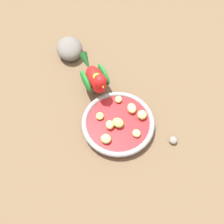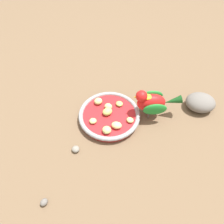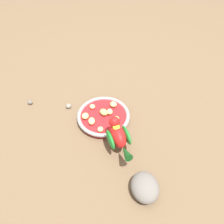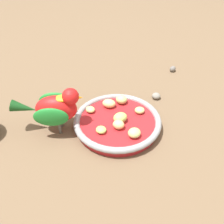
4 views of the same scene
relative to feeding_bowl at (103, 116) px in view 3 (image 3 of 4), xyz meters
The scene contains 14 objects.
ground_plane 0.03m from the feeding_bowl, 169.37° to the right, with size 4.00×4.00×0.00m, color brown.
feeding_bowl is the anchor object (origin of this frame).
apple_piece_0 0.02m from the feeding_bowl, 124.86° to the right, with size 0.04×0.03×0.02m, color #B2CC66.
apple_piece_1 0.04m from the feeding_bowl, 166.83° to the left, with size 0.03×0.02×0.02m, color #E5C67F.
apple_piece_2 0.08m from the feeding_bowl, 44.98° to the left, with size 0.02×0.02×0.01m, color #C6D17A.
apple_piece_3 0.06m from the feeding_bowl, ahead, with size 0.04×0.03×0.02m, color #E5C67F.
apple_piece_4 0.07m from the feeding_bowl, 80.48° to the right, with size 0.03×0.02×0.02m, color #C6D17A.
apple_piece_5 0.06m from the feeding_bowl, 116.63° to the left, with size 0.03×0.02×0.01m, color #B2CC66.
apple_piece_6 0.07m from the feeding_bowl, 164.83° to the right, with size 0.03×0.03×0.02m, color #C6D17A.
apple_piece_7 0.08m from the feeding_bowl, 28.04° to the right, with size 0.03×0.03×0.02m, color #C6D17A.
parrot 0.16m from the feeding_bowl, 74.78° to the left, with size 0.10×0.17×0.12m.
rock_large 0.34m from the feeding_bowl, 76.56° to the left, with size 0.11×0.09×0.06m, color slate.
pebble_0 0.17m from the feeding_bowl, 61.37° to the right, with size 0.02×0.02×0.02m, color gray.
pebble_1 0.34m from the feeding_bowl, 52.90° to the right, with size 0.02×0.02×0.02m, color slate.
Camera 3 is at (0.37, 0.50, 0.71)m, focal length 35.18 mm.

